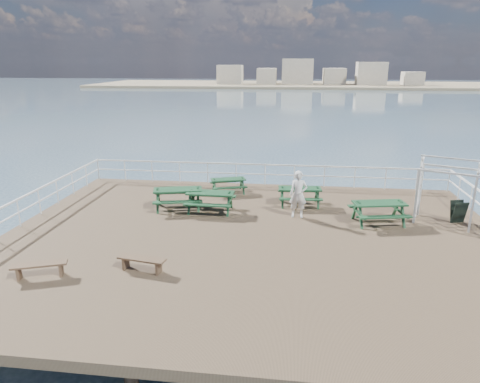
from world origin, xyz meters
name	(u,v)px	position (x,y,z in m)	size (l,w,h in m)	color
ground	(252,242)	(0.00, 0.00, -0.15)	(18.00, 14.00, 0.30)	brown
sea_backdrop	(329,82)	(12.54, 134.07, -0.51)	(300.00, 300.00, 9.20)	#38525E
railing	(256,193)	(-0.07, 2.57, 0.87)	(17.77, 13.76, 1.10)	silver
picnic_table_a	(228,183)	(-1.64, 5.29, 0.50)	(1.94, 1.74, 0.79)	#133519
picnic_table_b	(210,197)	(-1.99, 2.59, 0.61)	(1.96, 1.59, 0.95)	#133519
picnic_table_c	(300,192)	(1.71, 3.88, 0.57)	(1.94, 1.61, 0.89)	#133519
picnic_table_d	(178,194)	(-3.41, 2.78, 0.63)	(2.35, 2.06, 0.98)	#133519
picnic_table_e	(379,208)	(4.73, 2.05, 0.61)	(2.24, 1.94, 0.96)	#133519
flat_bench_near	(142,261)	(-3.01, -2.91, 0.32)	(1.51, 0.59, 0.42)	brown
flat_bench_far	(40,267)	(-5.80, -3.66, 0.33)	(1.56, 0.87, 0.44)	brown
trellis_arbor	(446,195)	(7.19, 2.36, 1.16)	(2.36, 1.84, 2.60)	silver
sandwich_board	(458,212)	(7.80, 2.49, 0.43)	(0.62, 0.52, 0.89)	black
person	(298,194)	(1.63, 2.35, 0.95)	(0.69, 0.46, 1.90)	silver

